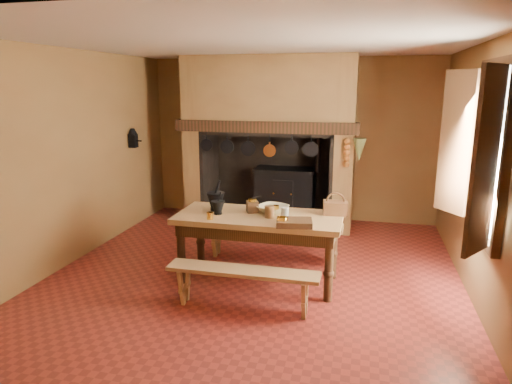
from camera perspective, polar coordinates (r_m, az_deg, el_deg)
floor at (r=5.83m, az=-0.17°, el=-10.35°), size 5.50×5.50×0.00m
ceiling at (r=5.37m, az=-0.19°, el=18.23°), size 5.50×5.50×0.00m
back_wall at (r=8.10m, az=4.49°, el=6.56°), size 5.00×0.02×2.80m
wall_left at (r=6.48m, az=-22.22°, el=3.97°), size 0.02×5.50×2.80m
wall_right at (r=5.41m, az=26.48°, el=1.92°), size 0.02×5.50×2.80m
wall_front at (r=2.91m, az=-13.28°, el=-5.80°), size 5.00×0.02×2.80m
chimney_breast at (r=7.68m, az=1.78°, el=9.32°), size 2.95×0.96×2.80m
iron_range at (r=7.97m, az=3.73°, el=-0.23°), size 1.12×0.55×1.60m
hearth_pans at (r=8.08m, az=-3.66°, el=-2.89°), size 0.51×0.62×0.20m
hanging_pans at (r=7.25m, az=0.63°, el=5.50°), size 1.92×0.29×0.27m
onion_string at (r=7.06m, az=11.29°, el=4.80°), size 0.12×0.10×0.46m
herb_bunch at (r=7.05m, az=12.77°, el=5.12°), size 0.20×0.20×0.35m
window at (r=4.95m, az=26.12°, el=4.55°), size 0.39×1.75×1.76m
wall_coffee_mill at (r=7.73m, az=-15.13°, el=6.70°), size 0.23×0.16×0.31m
work_table at (r=5.41m, az=0.35°, el=-4.24°), size 1.94×0.86×0.84m
bench_front at (r=4.88m, az=-1.67°, el=-10.87°), size 1.62×0.28×0.46m
bench_back at (r=6.17m, az=1.88°, el=-5.00°), size 1.91×0.33×0.54m
mortar_large at (r=5.56m, az=-5.06°, el=-1.05°), size 0.22×0.22×0.38m
mortar_small at (r=5.40m, az=-4.78°, el=-1.85°), size 0.16×0.16×0.28m
coffee_grinder at (r=5.48m, az=-0.45°, el=-1.74°), size 0.20×0.18×0.21m
brass_mug_a at (r=5.22m, az=-5.78°, el=-2.97°), size 0.10×0.10×0.08m
brass_mug_b at (r=5.47m, az=2.50°, el=-2.13°), size 0.09×0.09×0.09m
mixing_bowl at (r=5.47m, az=2.13°, el=-2.13°), size 0.46×0.46×0.09m
stoneware_crock at (r=5.26m, az=1.68°, el=-2.47°), size 0.15×0.15×0.14m
glass_jar at (r=5.14m, az=3.63°, el=-2.78°), size 0.10×0.10×0.15m
wicker_basket at (r=5.46m, az=9.87°, el=-1.87°), size 0.30×0.23×0.27m
wooden_tray at (r=4.98m, az=4.80°, el=-3.84°), size 0.42×0.33×0.07m
brass_cup at (r=4.96m, az=3.30°, el=-3.69°), size 0.15×0.15×0.10m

